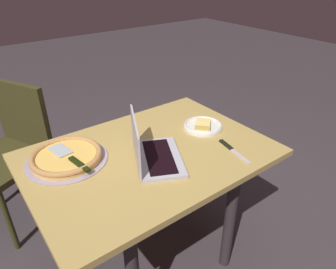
{
  "coord_description": "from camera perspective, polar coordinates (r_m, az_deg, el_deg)",
  "views": [
    {
      "loc": [
        0.68,
        1.06,
        1.56
      ],
      "look_at": [
        -0.08,
        0.05,
        0.83
      ],
      "focal_mm": 32.89,
      "sensor_mm": 36.0,
      "label": 1
    }
  ],
  "objects": [
    {
      "name": "ground_plane",
      "position": [
        2.0,
        -2.78,
        -21.18
      ],
      "size": [
        12.0,
        12.0,
        0.0
      ],
      "primitive_type": "plane",
      "color": "#3C3438"
    },
    {
      "name": "dining_table",
      "position": [
        1.56,
        -3.34,
        -6.56
      ],
      "size": [
        1.16,
        0.82,
        0.74
      ],
      "color": "tan",
      "rests_on": "ground_plane"
    },
    {
      "name": "laptop",
      "position": [
        1.42,
        -3.11,
        -3.25
      ],
      "size": [
        0.33,
        0.39,
        0.22
      ],
      "color": "#B5B3C0",
      "rests_on": "dining_table"
    },
    {
      "name": "pizza_plate",
      "position": [
        1.71,
        6.5,
        1.63
      ],
      "size": [
        0.21,
        0.21,
        0.04
      ],
      "color": "silver",
      "rests_on": "dining_table"
    },
    {
      "name": "pizza_tray",
      "position": [
        1.5,
        -18.3,
        -3.93
      ],
      "size": [
        0.38,
        0.38,
        0.04
      ],
      "color": "#A496A8",
      "rests_on": "dining_table"
    },
    {
      "name": "table_knife",
      "position": [
        1.55,
        11.64,
        -2.63
      ],
      "size": [
        0.06,
        0.23,
        0.01
      ],
      "color": "#C2B4BA",
      "rests_on": "dining_table"
    },
    {
      "name": "chair_near",
      "position": [
        2.18,
        -26.93,
        -1.97
      ],
      "size": [
        0.6,
        0.6,
        0.91
      ],
      "color": "#353216",
      "rests_on": "ground_plane"
    }
  ]
}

